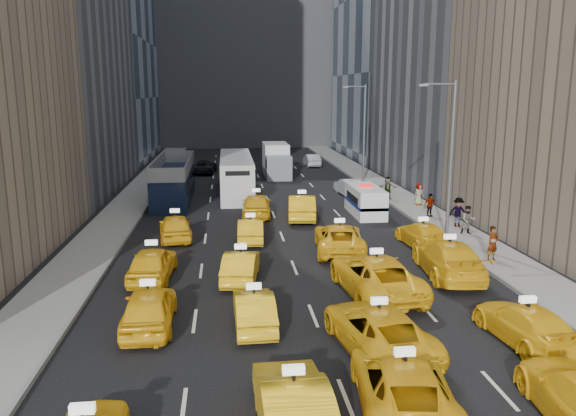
% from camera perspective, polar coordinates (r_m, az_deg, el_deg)
% --- Properties ---
extents(ground, '(160.00, 160.00, 0.00)m').
position_cam_1_polar(ground, '(20.14, 3.47, -13.04)').
color(ground, black).
rests_on(ground, ground).
extents(sidewalk_west, '(3.00, 90.00, 0.15)m').
position_cam_1_polar(sidewalk_west, '(44.41, -15.69, 0.52)').
color(sidewalk_west, gray).
rests_on(sidewalk_west, ground).
extents(sidewalk_east, '(3.00, 90.00, 0.15)m').
position_cam_1_polar(sidewalk_east, '(45.89, 11.14, 1.10)').
color(sidewalk_east, gray).
rests_on(sidewalk_east, ground).
extents(curb_west, '(0.15, 90.00, 0.18)m').
position_cam_1_polar(curb_west, '(44.19, -13.83, 0.59)').
color(curb_west, slate).
rests_on(curb_west, ground).
extents(curb_east, '(0.15, 90.00, 0.18)m').
position_cam_1_polar(curb_east, '(45.48, 9.40, 1.09)').
color(curb_east, slate).
rests_on(curb_east, ground).
extents(building_backdrop, '(30.00, 12.00, 40.00)m').
position_cam_1_polar(building_backdrop, '(90.78, -4.52, 19.13)').
color(building_backdrop, slate).
rests_on(building_backdrop, ground).
extents(streetlight_near, '(2.15, 0.22, 9.00)m').
position_cam_1_polar(streetlight_near, '(32.64, 16.05, 5.16)').
color(streetlight_near, '#595B60').
rests_on(streetlight_near, ground).
extents(streetlight_far, '(2.15, 0.22, 9.00)m').
position_cam_1_polar(streetlight_far, '(51.62, 7.62, 7.82)').
color(streetlight_far, '#595B60').
rests_on(streetlight_far, ground).
extents(taxi_1, '(1.84, 4.91, 1.60)m').
position_cam_1_polar(taxi_1, '(14.69, 0.55, -19.63)').
color(taxi_1, yellow).
rests_on(taxi_1, ground).
extents(taxi_2, '(3.16, 5.64, 1.49)m').
position_cam_1_polar(taxi_2, '(16.05, 11.61, -17.19)').
color(taxi_2, yellow).
rests_on(taxi_2, ground).
extents(taxi_4, '(1.85, 4.47, 1.52)m').
position_cam_1_polar(taxi_4, '(21.20, -13.94, -9.84)').
color(taxi_4, yellow).
rests_on(taxi_4, ground).
extents(taxi_5, '(1.50, 4.06, 1.33)m').
position_cam_1_polar(taxi_5, '(20.80, -3.47, -10.22)').
color(taxi_5, yellow).
rests_on(taxi_5, ground).
extents(taxi_6, '(3.20, 5.73, 1.52)m').
position_cam_1_polar(taxi_6, '(19.19, 9.15, -12.00)').
color(taxi_6, yellow).
rests_on(taxi_6, ground).
extents(taxi_7, '(2.28, 4.77, 1.34)m').
position_cam_1_polar(taxi_7, '(21.12, 22.98, -10.80)').
color(taxi_7, yellow).
rests_on(taxi_7, ground).
extents(taxi_8, '(2.08, 4.57, 1.52)m').
position_cam_1_polar(taxi_8, '(26.38, -13.61, -5.48)').
color(taxi_8, yellow).
rests_on(taxi_8, ground).
extents(taxi_9, '(1.97, 4.31, 1.37)m').
position_cam_1_polar(taxi_9, '(25.64, -4.81, -5.86)').
color(taxi_9, yellow).
rests_on(taxi_9, ground).
extents(taxi_10, '(3.24, 6.23, 1.68)m').
position_cam_1_polar(taxi_10, '(24.09, 8.91, -6.76)').
color(taxi_10, yellow).
rests_on(taxi_10, ground).
extents(taxi_11, '(2.89, 5.95, 1.67)m').
position_cam_1_polar(taxi_11, '(27.13, 16.00, -4.96)').
color(taxi_11, yellow).
rests_on(taxi_11, ground).
extents(taxi_12, '(2.29, 4.58, 1.50)m').
position_cam_1_polar(taxi_12, '(33.01, -11.36, -1.90)').
color(taxi_12, yellow).
rests_on(taxi_12, ground).
extents(taxi_13, '(1.60, 4.10, 1.33)m').
position_cam_1_polar(taxi_13, '(32.06, -3.82, -2.26)').
color(taxi_13, yellow).
rests_on(taxi_13, ground).
extents(taxi_14, '(3.10, 5.63, 1.49)m').
position_cam_1_polar(taxi_14, '(30.10, 5.23, -3.06)').
color(taxi_14, yellow).
rests_on(taxi_14, ground).
extents(taxi_15, '(2.12, 4.74, 1.35)m').
position_cam_1_polar(taxi_15, '(31.82, 13.51, -2.65)').
color(taxi_15, yellow).
rests_on(taxi_15, ground).
extents(taxi_16, '(2.16, 4.85, 1.62)m').
position_cam_1_polar(taxi_16, '(38.30, -3.25, 0.31)').
color(taxi_16, yellow).
rests_on(taxi_16, ground).
extents(taxi_17, '(2.31, 5.16, 1.64)m').
position_cam_1_polar(taxi_17, '(37.52, 1.41, 0.10)').
color(taxi_17, yellow).
rests_on(taxi_17, ground).
extents(nypd_van, '(2.18, 5.00, 2.10)m').
position_cam_1_polar(nypd_van, '(39.18, 7.86, 0.69)').
color(nypd_van, white).
rests_on(nypd_van, ground).
extents(double_decker, '(4.09, 11.51, 3.28)m').
position_cam_1_polar(double_decker, '(44.72, -11.50, 2.82)').
color(double_decker, black).
rests_on(double_decker, ground).
extents(city_bus, '(3.59, 12.37, 3.15)m').
position_cam_1_polar(city_bus, '(46.91, -5.29, 3.35)').
color(city_bus, silver).
rests_on(city_bus, ground).
extents(box_truck, '(2.79, 7.15, 3.21)m').
position_cam_1_polar(box_truck, '(56.49, -1.19, 4.86)').
color(box_truck, silver).
rests_on(box_truck, ground).
extents(misc_car_0, '(1.84, 4.32, 1.39)m').
position_cam_1_polar(misc_car_0, '(46.43, 6.20, 2.15)').
color(misc_car_0, '#B4B7BD').
rests_on(misc_car_0, ground).
extents(misc_car_1, '(2.73, 5.10, 1.36)m').
position_cam_1_polar(misc_car_1, '(59.09, -8.50, 4.16)').
color(misc_car_1, black).
rests_on(misc_car_1, ground).
extents(misc_car_2, '(2.60, 5.31, 1.49)m').
position_cam_1_polar(misc_car_2, '(64.27, -1.21, 4.96)').
color(misc_car_2, slate).
rests_on(misc_car_2, ground).
extents(misc_car_3, '(1.81, 4.15, 1.39)m').
position_cam_1_polar(misc_car_3, '(64.04, -6.07, 4.83)').
color(misc_car_3, black).
rests_on(misc_car_3, ground).
extents(misc_car_4, '(1.56, 4.25, 1.39)m').
position_cam_1_polar(misc_car_4, '(64.02, 2.43, 4.88)').
color(misc_car_4, '#A2A3A9').
rests_on(misc_car_4, ground).
extents(pedestrian_0, '(0.74, 0.61, 1.76)m').
position_cam_1_polar(pedestrian_0, '(29.70, 20.09, -3.39)').
color(pedestrian_0, gray).
rests_on(pedestrian_0, sidewalk_east).
extents(pedestrian_1, '(0.90, 0.62, 1.70)m').
position_cam_1_polar(pedestrian_1, '(34.69, 17.83, -1.16)').
color(pedestrian_1, gray).
rests_on(pedestrian_1, sidewalk_east).
extents(pedestrian_2, '(1.24, 0.63, 1.84)m').
position_cam_1_polar(pedestrian_2, '(36.31, 16.90, -0.41)').
color(pedestrian_2, gray).
rests_on(pedestrian_2, sidewalk_east).
extents(pedestrian_3, '(1.00, 0.65, 1.58)m').
position_cam_1_polar(pedestrian_3, '(38.72, 14.21, 0.28)').
color(pedestrian_3, gray).
rests_on(pedestrian_3, sidewalk_east).
extents(pedestrian_4, '(0.91, 0.72, 1.64)m').
position_cam_1_polar(pedestrian_4, '(42.54, 13.16, 1.39)').
color(pedestrian_4, gray).
rests_on(pedestrian_4, sidewalk_east).
extents(pedestrian_5, '(1.67, 0.81, 1.73)m').
position_cam_1_polar(pedestrian_5, '(44.42, 10.09, 2.02)').
color(pedestrian_5, gray).
rests_on(pedestrian_5, sidewalk_east).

